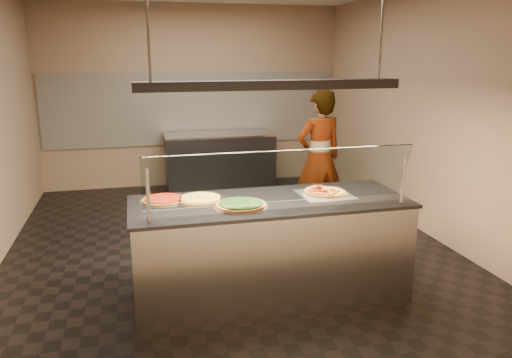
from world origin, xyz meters
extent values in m
cube|color=black|center=(0.00, 0.00, -0.01)|extent=(5.00, 6.00, 0.02)
cube|color=#9A7B63|center=(0.00, 3.01, 1.50)|extent=(5.00, 0.02, 3.00)
cube|color=#9A7B63|center=(0.00, -3.01, 1.50)|extent=(5.00, 0.02, 3.00)
cube|color=#9A7B63|center=(2.51, 0.00, 1.50)|extent=(0.02, 6.00, 3.00)
cube|color=silver|center=(0.00, 2.98, 1.30)|extent=(4.90, 0.02, 1.20)
cube|color=#B7B7BC|center=(0.14, -1.33, 0.45)|extent=(2.45, 0.90, 0.90)
cube|color=#2E2E32|center=(0.14, -1.33, 0.92)|extent=(2.49, 0.94, 0.03)
cylinder|color=#B7B7BC|center=(-0.94, -1.73, 1.15)|extent=(0.03, 0.03, 0.44)
cylinder|color=#B7B7BC|center=(1.21, -1.73, 1.15)|extent=(0.03, 0.03, 0.44)
cube|color=white|center=(0.14, -1.67, 1.23)|extent=(2.25, 0.18, 0.47)
cube|color=silver|center=(0.68, -1.28, 0.93)|extent=(0.48, 0.48, 0.01)
cylinder|color=silver|center=(0.68, -1.28, 0.94)|extent=(0.41, 0.41, 0.01)
cylinder|color=maroon|center=(0.68, -1.16, 0.99)|extent=(0.06, 0.06, 0.01)
cylinder|color=maroon|center=(0.65, -1.19, 0.99)|extent=(0.06, 0.06, 0.01)
cylinder|color=maroon|center=(0.63, -1.22, 0.99)|extent=(0.06, 0.06, 0.01)
cylinder|color=maroon|center=(0.64, -1.25, 0.99)|extent=(0.06, 0.06, 0.01)
cylinder|color=maroon|center=(0.63, -1.26, 0.99)|extent=(0.06, 0.06, 0.01)
cylinder|color=maroon|center=(0.59, -1.27, 0.99)|extent=(0.06, 0.06, 0.01)
cylinder|color=maroon|center=(0.55, -1.31, 0.99)|extent=(0.06, 0.06, 0.01)
cylinder|color=maroon|center=(0.59, -1.33, 0.99)|extent=(0.06, 0.06, 0.01)
cylinder|color=maroon|center=(0.63, -1.34, 0.99)|extent=(0.06, 0.06, 0.01)
cylinder|color=maroon|center=(0.64, -1.37, 0.99)|extent=(0.06, 0.06, 0.01)
cylinder|color=maroon|center=(0.66, -1.36, 0.99)|extent=(0.06, 0.06, 0.01)
cube|color=#19590F|center=(0.66, -1.18, 0.99)|extent=(0.02, 0.02, 0.01)
cube|color=#19590F|center=(0.66, -1.24, 0.99)|extent=(0.02, 0.01, 0.01)
cube|color=#19590F|center=(0.59, -1.21, 0.99)|extent=(0.01, 0.02, 0.01)
cube|color=#19590F|center=(0.55, -1.26, 0.99)|extent=(0.01, 0.02, 0.01)
cube|color=#19590F|center=(0.61, -1.29, 0.99)|extent=(0.02, 0.02, 0.01)
cube|color=#19590F|center=(0.60, -1.33, 0.99)|extent=(0.02, 0.02, 0.01)
sphere|color=#513014|center=(0.71, -1.41, 0.97)|extent=(0.03, 0.03, 0.03)
sphere|color=#513014|center=(0.72, -1.39, 0.97)|extent=(0.03, 0.03, 0.03)
sphere|color=#513014|center=(0.75, -1.38, 0.97)|extent=(0.03, 0.03, 0.03)
sphere|color=#513014|center=(0.74, -1.34, 0.97)|extent=(0.03, 0.03, 0.03)
sphere|color=#513014|center=(0.79, -1.34, 0.97)|extent=(0.03, 0.03, 0.03)
sphere|color=#513014|center=(0.76, -1.31, 0.97)|extent=(0.03, 0.03, 0.03)
sphere|color=#513014|center=(0.74, -1.29, 0.97)|extent=(0.03, 0.03, 0.03)
sphere|color=#513014|center=(0.77, -1.27, 0.97)|extent=(0.03, 0.03, 0.03)
sphere|color=#513014|center=(0.76, -1.25, 0.97)|extent=(0.03, 0.03, 0.03)
sphere|color=#513014|center=(0.71, -1.26, 0.97)|extent=(0.03, 0.03, 0.03)
cylinder|color=silver|center=(-0.16, -1.45, 0.93)|extent=(0.47, 0.47, 0.01)
cylinder|color=brown|center=(-0.16, -1.45, 0.95)|extent=(0.44, 0.44, 0.02)
cylinder|color=black|center=(-0.16, -1.45, 0.96)|extent=(0.38, 0.38, 0.01)
cylinder|color=silver|center=(-0.47, -1.19, 0.93)|extent=(0.45, 0.45, 0.01)
cylinder|color=brown|center=(-0.47, -1.19, 0.94)|extent=(0.42, 0.42, 0.02)
cylinder|color=gold|center=(-0.47, -1.19, 0.96)|extent=(0.36, 0.36, 0.01)
cylinder|color=silver|center=(-0.80, -1.12, 0.93)|extent=(0.41, 0.41, 0.01)
cylinder|color=brown|center=(-0.80, -1.12, 0.94)|extent=(0.38, 0.38, 0.02)
cylinder|color=maroon|center=(-0.80, -1.12, 0.96)|extent=(0.33, 0.33, 0.01)
cube|color=#B7B7BC|center=(-0.30, -1.22, 0.96)|extent=(0.17, 0.17, 0.00)
cylinder|color=tan|center=(-0.44, -1.22, 0.96)|extent=(0.12, 0.11, 0.02)
cube|color=#2E2E32|center=(0.36, 2.55, 0.45)|extent=(1.75, 0.70, 0.90)
cube|color=#B7B7BC|center=(0.36, 2.55, 0.92)|extent=(1.79, 0.74, 0.03)
imported|color=#2B2531|center=(1.33, 0.54, 0.88)|extent=(0.70, 0.52, 1.76)
cube|color=#2E2E32|center=(0.14, -1.33, 1.95)|extent=(2.30, 0.18, 0.08)
cylinder|color=#B7B7BC|center=(-0.86, -1.33, 2.50)|extent=(0.02, 0.02, 1.01)
cylinder|color=#B7B7BC|center=(1.14, -1.33, 2.50)|extent=(0.02, 0.02, 1.01)
camera|label=1|loc=(-1.02, -5.47, 2.22)|focal=35.00mm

